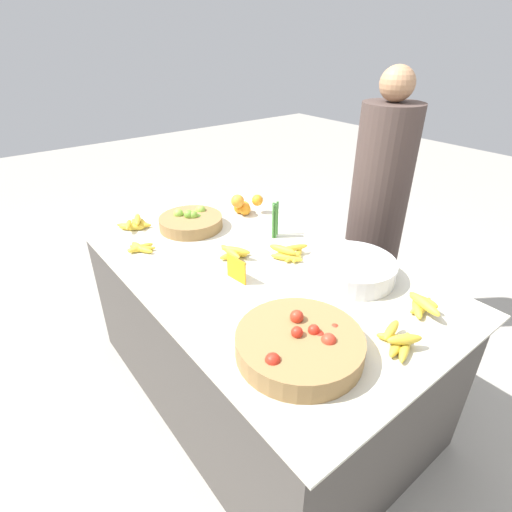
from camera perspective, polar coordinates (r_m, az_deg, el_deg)
name	(u,v)px	position (r m, az deg, el deg)	size (l,w,h in m)	color
ground_plane	(256,385)	(2.30, 0.00, -18.01)	(12.00, 12.00, 0.00)	#A39E93
market_table	(256,331)	(2.04, 0.00, -10.68)	(1.76, 1.05, 0.77)	#4C4742
lime_bowl	(191,222)	(2.19, -9.28, 4.89)	(0.34, 0.34, 0.10)	olive
tomato_basket	(300,344)	(1.34, 6.24, -12.45)	(0.42, 0.42, 0.11)	olive
orange_pile	(244,205)	(2.32, -1.74, 7.31)	(0.13, 0.19, 0.13)	orange
metal_bowl	(352,269)	(1.76, 13.59, -1.78)	(0.37, 0.37, 0.09)	silver
price_sign	(236,269)	(1.69, -2.83, -1.91)	(0.11, 0.02, 0.11)	orange
veg_bundle	(275,220)	(2.04, 2.73, 5.09)	(0.04, 0.06, 0.18)	#4C8E42
banana_bunch_middle_left	(135,224)	(2.26, -16.91, 4.38)	(0.16, 0.17, 0.06)	gold
banana_bunch_front_right	(422,305)	(1.64, 22.67, -6.52)	(0.16, 0.16, 0.06)	gold
banana_bunch_front_left	(234,252)	(1.87, -3.14, 0.54)	(0.18, 0.16, 0.06)	gold
banana_bunch_back_center	(140,248)	(2.01, -16.22, 1.10)	(0.15, 0.13, 0.03)	gold
banana_bunch_front_center	(289,253)	(1.87, 4.74, 0.37)	(0.17, 0.19, 0.06)	gold
banana_bunch_middle_right	(399,340)	(1.45, 19.72, -11.28)	(0.15, 0.16, 0.06)	gold
vendor_person	(375,221)	(2.47, 16.67, 4.79)	(0.32, 0.32, 1.56)	#473833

